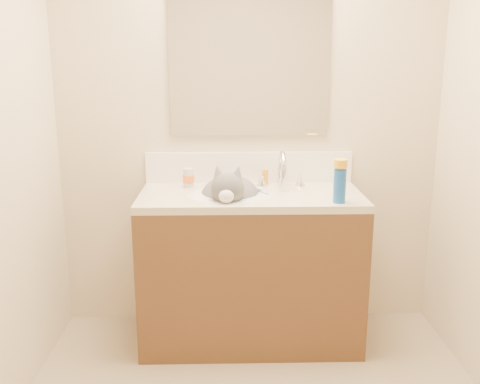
{
  "coord_description": "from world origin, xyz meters",
  "views": [
    {
      "loc": [
        -0.13,
        -1.82,
        1.57
      ],
      "look_at": [
        -0.06,
        0.92,
        0.88
      ],
      "focal_mm": 40.0,
      "sensor_mm": 36.0,
      "label": 1
    }
  ],
  "objects": [
    {
      "name": "room_shell",
      "position": [
        0.0,
        0.0,
        1.49
      ],
      "size": [
        2.24,
        2.54,
        2.52
      ],
      "color": "beige",
      "rests_on": "ground"
    },
    {
      "name": "vanity_cabinet",
      "position": [
        0.0,
        0.97,
        0.41
      ],
      "size": [
        1.2,
        0.55,
        0.82
      ],
      "primitive_type": "cube",
      "color": "#51331C",
      "rests_on": "ground"
    },
    {
      "name": "counter_slab",
      "position": [
        0.0,
        0.97,
        0.84
      ],
      "size": [
        1.2,
        0.55,
        0.04
      ],
      "primitive_type": "cube",
      "color": "beige",
      "rests_on": "vanity_cabinet"
    },
    {
      "name": "basin",
      "position": [
        -0.12,
        0.94,
        0.79
      ],
      "size": [
        0.45,
        0.36,
        0.14
      ],
      "primitive_type": "ellipsoid",
      "color": "white",
      "rests_on": "vanity_cabinet"
    },
    {
      "name": "faucet",
      "position": [
        0.18,
        1.11,
        0.95
      ],
      "size": [
        0.28,
        0.2,
        0.21
      ],
      "color": "silver",
      "rests_on": "counter_slab"
    },
    {
      "name": "cat",
      "position": [
        -0.11,
        0.98,
        0.84
      ],
      "size": [
        0.37,
        0.47,
        0.34
      ],
      "rotation": [
        0.0,
        0.0,
        -0.09
      ],
      "color": "#514E51",
      "rests_on": "basin"
    },
    {
      "name": "backsplash",
      "position": [
        0.0,
        1.24,
        0.95
      ],
      "size": [
        1.2,
        0.02,
        0.18
      ],
      "primitive_type": "cube",
      "color": "white",
      "rests_on": "counter_slab"
    },
    {
      "name": "mirror",
      "position": [
        0.0,
        1.24,
        1.54
      ],
      "size": [
        0.9,
        0.02,
        0.8
      ],
      "primitive_type": "cube",
      "color": "white",
      "rests_on": "room_shell"
    },
    {
      "name": "pill_bottle",
      "position": [
        -0.35,
        1.13,
        0.91
      ],
      "size": [
        0.07,
        0.07,
        0.11
      ],
      "primitive_type": "cylinder",
      "rotation": [
        0.0,
        0.0,
        0.32
      ],
      "color": "silver",
      "rests_on": "counter_slab"
    },
    {
      "name": "pill_label",
      "position": [
        -0.35,
        1.13,
        0.91
      ],
      "size": [
        0.08,
        0.08,
        0.04
      ],
      "primitive_type": "cylinder",
      "rotation": [
        0.0,
        0.0,
        0.32
      ],
      "color": "orange",
      "rests_on": "pill_bottle"
    },
    {
      "name": "silver_jar",
      "position": [
        -0.07,
        1.18,
        0.89
      ],
      "size": [
        0.06,
        0.06,
        0.06
      ],
      "primitive_type": "cylinder",
      "rotation": [
        0.0,
        0.0,
        -0.22
      ],
      "color": "#B7B7BC",
      "rests_on": "counter_slab"
    },
    {
      "name": "amber_bottle",
      "position": [
        0.09,
        1.18,
        0.9
      ],
      "size": [
        0.04,
        0.04,
        0.09
      ],
      "primitive_type": "cylinder",
      "rotation": [
        0.0,
        0.0,
        -0.09
      ],
      "color": "orange",
      "rests_on": "counter_slab"
    },
    {
      "name": "toothbrush",
      "position": [
        0.05,
        1.0,
        0.87
      ],
      "size": [
        0.09,
        0.13,
        0.01
      ],
      "primitive_type": "cube",
      "rotation": [
        0.0,
        0.0,
        0.54
      ],
      "color": "silver",
      "rests_on": "counter_slab"
    },
    {
      "name": "toothbrush_head",
      "position": [
        0.05,
        1.0,
        0.87
      ],
      "size": [
        0.03,
        0.03,
        0.02
      ],
      "primitive_type": "cube",
      "rotation": [
        0.0,
        0.0,
        0.54
      ],
      "color": "#6988E0",
      "rests_on": "counter_slab"
    },
    {
      "name": "spray_can",
      "position": [
        0.44,
        0.78,
        0.95
      ],
      "size": [
        0.06,
        0.06,
        0.17
      ],
      "primitive_type": "cylinder",
      "rotation": [
        0.0,
        0.0,
        0.02
      ],
      "color": "#1854AA",
      "rests_on": "counter_slab"
    },
    {
      "name": "spray_cap",
      "position": [
        0.44,
        0.78,
        1.06
      ],
      "size": [
        0.07,
        0.07,
        0.04
      ],
      "primitive_type": "cylinder",
      "rotation": [
        0.0,
        0.0,
        0.02
      ],
      "color": "yellow",
      "rests_on": "spray_can"
    }
  ]
}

